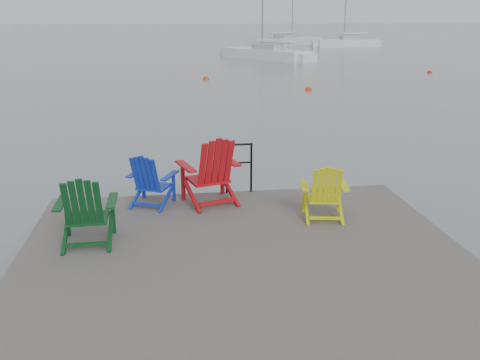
{
  "coord_description": "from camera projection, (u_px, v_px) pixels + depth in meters",
  "views": [
    {
      "loc": [
        -0.88,
        -6.05,
        3.54
      ],
      "look_at": [
        0.22,
        2.08,
        0.85
      ],
      "focal_mm": 38.0,
      "sensor_mm": 36.0,
      "label": 1
    }
  ],
  "objects": [
    {
      "name": "chair_green",
      "position": [
        86.0,
        210.0,
        6.88
      ],
      "size": [
        0.82,
        0.76,
        1.02
      ],
      "rotation": [
        0.0,
        0.0,
        0.02
      ],
      "color": "#0A3A17",
      "rests_on": "dock"
    },
    {
      "name": "chair_blue",
      "position": [
        150.0,
        180.0,
        8.33
      ],
      "size": [
        0.87,
        0.84,
        0.9
      ],
      "rotation": [
        0.0,
        0.0,
        -0.41
      ],
      "color": "#102CAF",
      "rests_on": "dock"
    },
    {
      "name": "chair_yellow",
      "position": [
        325.0,
        191.0,
        7.78
      ],
      "size": [
        0.79,
        0.74,
        0.9
      ],
      "rotation": [
        0.0,
        0.0,
        -0.16
      ],
      "color": "#C8CE0B",
      "rests_on": "dock"
    },
    {
      "name": "sailboat_mid",
      "position": [
        289.0,
        42.0,
        61.17
      ],
      "size": [
        9.18,
        7.81,
        13.13
      ],
      "rotation": [
        0.0,
        0.0,
        -0.92
      ],
      "color": "silver",
      "rests_on": "ground"
    },
    {
      "name": "buoy_d",
      "position": [
        288.0,
        55.0,
        45.83
      ],
      "size": [
        0.37,
        0.37,
        0.37
      ],
      "primitive_type": "sphere",
      "color": "red",
      "rests_on": "ground"
    },
    {
      "name": "buoy_a",
      "position": [
        308.0,
        90.0,
        24.73
      ],
      "size": [
        0.35,
        0.35,
        0.35
      ],
      "primitive_type": "sphere",
      "color": "red",
      "rests_on": "ground"
    },
    {
      "name": "handrail",
      "position": [
        239.0,
        163.0,
        8.93
      ],
      "size": [
        0.48,
        0.04,
        0.9
      ],
      "color": "black",
      "rests_on": "dock"
    },
    {
      "name": "dock",
      "position": [
        245.0,
        264.0,
        6.81
      ],
      "size": [
        6.0,
        5.0,
        1.4
      ],
      "color": "#302D2A",
      "rests_on": "ground"
    },
    {
      "name": "ground",
      "position": [
        245.0,
        287.0,
        6.91
      ],
      "size": [
        400.0,
        400.0,
        0.0
      ],
      "primitive_type": "plane",
      "color": "slate",
      "rests_on": "ground"
    },
    {
      "name": "chair_red",
      "position": [
        211.0,
        170.0,
        8.38
      ],
      "size": [
        1.09,
        1.04,
        1.16
      ],
      "rotation": [
        0.0,
        0.0,
        0.3
      ],
      "color": "#AC0C12",
      "rests_on": "dock"
    },
    {
      "name": "sailboat_near",
      "position": [
        266.0,
        55.0,
        41.89
      ],
      "size": [
        6.59,
        8.5,
        11.92
      ],
      "rotation": [
        0.0,
        0.0,
        0.57
      ],
      "color": "silver",
      "rests_on": "ground"
    },
    {
      "name": "sailboat_far",
      "position": [
        347.0,
        43.0,
        57.98
      ],
      "size": [
        7.03,
        2.12,
        9.8
      ],
      "rotation": [
        0.0,
        0.0,
        1.62
      ],
      "color": "silver",
      "rests_on": "ground"
    },
    {
      "name": "buoy_b",
      "position": [
        206.0,
        80.0,
        28.84
      ],
      "size": [
        0.36,
        0.36,
        0.36
      ],
      "primitive_type": "sphere",
      "color": "#B93D0A",
      "rests_on": "ground"
    },
    {
      "name": "buoy_c",
      "position": [
        430.0,
        73.0,
        32.04
      ],
      "size": [
        0.31,
        0.31,
        0.31
      ],
      "primitive_type": "sphere",
      "color": "red",
      "rests_on": "ground"
    }
  ]
}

